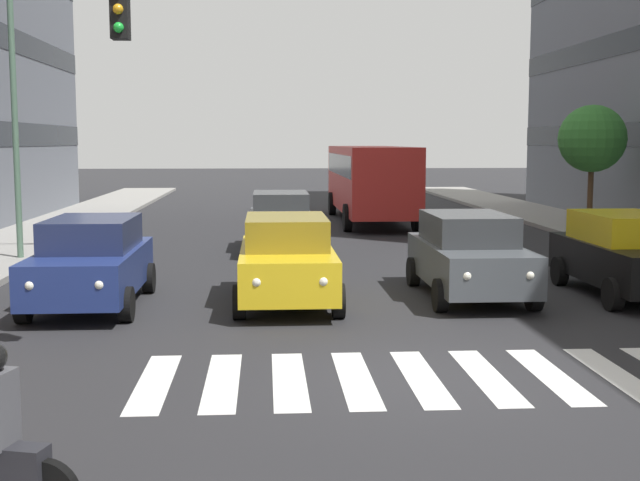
{
  "coord_description": "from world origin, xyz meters",
  "views": [
    {
      "loc": [
        2.11,
        11.01,
        3.2
      ],
      "look_at": [
        0.96,
        -6.52,
        1.12
      ],
      "focal_mm": 47.07,
      "sensor_mm": 36.0,
      "label": 1
    }
  ],
  "objects_px": {
    "car_row2_0": "(281,221)",
    "street_lamp_right": "(34,86)",
    "car_3": "(91,261)",
    "car_2": "(287,259)",
    "street_tree_2": "(592,139)",
    "car_1": "(469,255)",
    "car_0": "(627,254)",
    "bus_behind_traffic": "(370,175)"
  },
  "relations": [
    {
      "from": "car_0",
      "to": "car_2",
      "type": "relative_size",
      "value": 1.0
    },
    {
      "from": "car_row2_0",
      "to": "street_lamp_right",
      "type": "height_order",
      "value": "street_lamp_right"
    },
    {
      "from": "car_2",
      "to": "bus_behind_traffic",
      "type": "bearing_deg",
      "value": -102.58
    },
    {
      "from": "car_2",
      "to": "street_lamp_right",
      "type": "distance_m",
      "value": 9.53
    },
    {
      "from": "street_lamp_right",
      "to": "car_2",
      "type": "bearing_deg",
      "value": 136.71
    },
    {
      "from": "car_3",
      "to": "car_row2_0",
      "type": "distance_m",
      "value": 8.99
    },
    {
      "from": "car_0",
      "to": "car_3",
      "type": "relative_size",
      "value": 1.0
    },
    {
      "from": "car_0",
      "to": "car_1",
      "type": "distance_m",
      "value": 3.29
    },
    {
      "from": "car_0",
      "to": "car_3",
      "type": "bearing_deg",
      "value": 2.05
    },
    {
      "from": "car_3",
      "to": "car_row2_0",
      "type": "relative_size",
      "value": 1.0
    },
    {
      "from": "car_2",
      "to": "street_tree_2",
      "type": "height_order",
      "value": "street_tree_2"
    },
    {
      "from": "car_3",
      "to": "street_lamp_right",
      "type": "distance_m",
      "value": 7.61
    },
    {
      "from": "car_1",
      "to": "street_tree_2",
      "type": "bearing_deg",
      "value": -121.02
    },
    {
      "from": "car_row2_0",
      "to": "street_lamp_right",
      "type": "relative_size",
      "value": 0.61
    },
    {
      "from": "car_3",
      "to": "bus_behind_traffic",
      "type": "height_order",
      "value": "bus_behind_traffic"
    },
    {
      "from": "car_0",
      "to": "car_3",
      "type": "distance_m",
      "value": 10.86
    },
    {
      "from": "car_0",
      "to": "bus_behind_traffic",
      "type": "distance_m",
      "value": 16.92
    },
    {
      "from": "car_1",
      "to": "bus_behind_traffic",
      "type": "bearing_deg",
      "value": -90.0
    },
    {
      "from": "car_row2_0",
      "to": "street_lamp_right",
      "type": "bearing_deg",
      "value": 17.62
    },
    {
      "from": "bus_behind_traffic",
      "to": "street_lamp_right",
      "type": "relative_size",
      "value": 1.43
    },
    {
      "from": "bus_behind_traffic",
      "to": "car_1",
      "type": "bearing_deg",
      "value": 90.0
    },
    {
      "from": "car_0",
      "to": "street_lamp_right",
      "type": "bearing_deg",
      "value": -23.02
    },
    {
      "from": "street_tree_2",
      "to": "car_1",
      "type": "bearing_deg",
      "value": 58.98
    },
    {
      "from": "car_3",
      "to": "street_tree_2",
      "type": "height_order",
      "value": "street_tree_2"
    },
    {
      "from": "car_0",
      "to": "street_lamp_right",
      "type": "xyz_separation_m",
      "value": [
        13.43,
        -5.71,
        3.76
      ]
    },
    {
      "from": "car_0",
      "to": "car_2",
      "type": "xyz_separation_m",
      "value": [
        7.06,
        0.3,
        0.0
      ]
    },
    {
      "from": "car_2",
      "to": "car_row2_0",
      "type": "xyz_separation_m",
      "value": [
        -0.04,
        -8.05,
        0.0
      ]
    },
    {
      "from": "car_0",
      "to": "car_1",
      "type": "bearing_deg",
      "value": -1.97
    },
    {
      "from": "car_2",
      "to": "car_3",
      "type": "relative_size",
      "value": 1.0
    },
    {
      "from": "car_3",
      "to": "car_1",
      "type": "bearing_deg",
      "value": -176.2
    },
    {
      "from": "car_0",
      "to": "bus_behind_traffic",
      "type": "bearing_deg",
      "value": -78.76
    },
    {
      "from": "car_0",
      "to": "car_1",
      "type": "height_order",
      "value": "same"
    },
    {
      "from": "car_2",
      "to": "bus_behind_traffic",
      "type": "relative_size",
      "value": 0.42
    },
    {
      "from": "car_3",
      "to": "car_row2_0",
      "type": "xyz_separation_m",
      "value": [
        -3.83,
        -8.14,
        0.0
      ]
    },
    {
      "from": "street_tree_2",
      "to": "car_row2_0",
      "type": "bearing_deg",
      "value": 22.86
    },
    {
      "from": "car_0",
      "to": "street_tree_2",
      "type": "relative_size",
      "value": 1.02
    },
    {
      "from": "car_3",
      "to": "car_0",
      "type": "bearing_deg",
      "value": -177.95
    },
    {
      "from": "car_2",
      "to": "street_tree_2",
      "type": "bearing_deg",
      "value": -131.26
    },
    {
      "from": "bus_behind_traffic",
      "to": "car_0",
      "type": "bearing_deg",
      "value": 101.24
    },
    {
      "from": "car_0",
      "to": "street_lamp_right",
      "type": "height_order",
      "value": "street_lamp_right"
    },
    {
      "from": "car_row2_0",
      "to": "street_lamp_right",
      "type": "xyz_separation_m",
      "value": [
        6.42,
        2.04,
        3.76
      ]
    },
    {
      "from": "car_3",
      "to": "street_lamp_right",
      "type": "bearing_deg",
      "value": -67.03
    }
  ]
}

